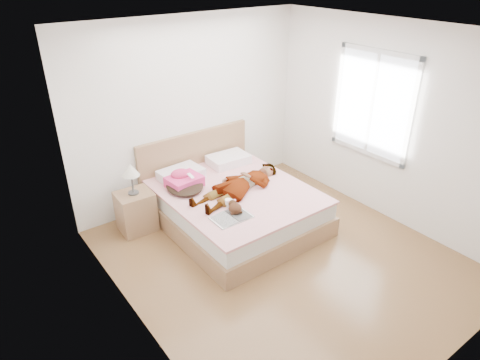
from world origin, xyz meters
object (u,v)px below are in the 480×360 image
Objects in this scene: magazine at (231,217)px; plush_toy at (235,208)px; towel at (183,180)px; nightstand at (136,209)px; bed at (232,203)px; coffee_mug at (229,203)px; woman at (240,182)px; phone at (191,176)px.

plush_toy is at bearing 35.43° from magazine.
nightstand is (-0.65, 0.15, -0.28)m from towel.
bed reaches higher than magazine.
plush_toy is at bearing -99.57° from coffee_mug.
woman is at bearing 47.37° from plush_toy.
woman is 1.40m from nightstand.
phone is 0.68m from bed.
nightstand reaches higher than towel.
magazine is (-0.00, -0.91, -0.18)m from phone.
towel is at bearing 139.10° from bed.
coffee_mug is (0.13, -0.67, -0.14)m from phone.
bed reaches higher than coffee_mug.
plush_toy is at bearing -95.16° from phone.
phone reaches higher than coffee_mug.
phone reaches higher than plush_toy.
plush_toy is at bearing -54.64° from woman.
woman is at bearing 35.91° from coffee_mug.
towel reaches higher than magazine.
towel is 0.48× the size of nightstand.
magazine is (-0.44, -0.60, 0.24)m from bed.
coffee_mug is at bearing -77.50° from towel.
phone is at bearing 89.99° from magazine.
bed is at bearing 49.79° from coffee_mug.
coffee_mug is (-0.31, -0.37, 0.28)m from bed.
woman reaches higher than coffee_mug.
magazine is at bearing -118.48° from coffee_mug.
towel is at bearing 99.54° from phone.
bed is at bearing -26.83° from nightstand.
bed is 7.98× the size of plush_toy.
bed is 16.96× the size of coffee_mug.
towel is at bearing 92.58° from magazine.
nightstand reaches higher than woman.
towel is 1.03m from magazine.
coffee_mug is 0.47× the size of plush_toy.
phone is 0.38× the size of plush_toy.
magazine is 0.48× the size of nightstand.
coffee_mug is at bearing -66.10° from woman.
nightstand is at bearing 131.16° from coffee_mug.
woman reaches higher than plush_toy.
magazine is (0.05, -1.02, -0.08)m from towel.
phone is at bearing 96.85° from plush_toy.
woman is at bearing 45.32° from magazine.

